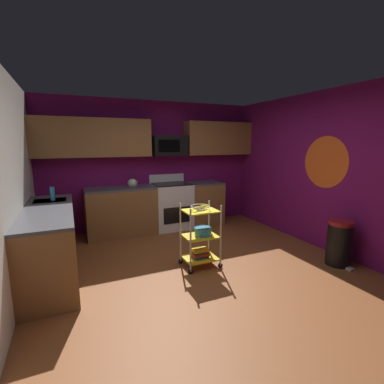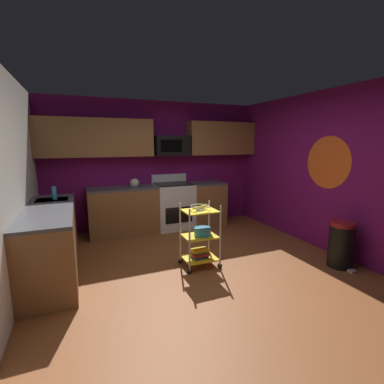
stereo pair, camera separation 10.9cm
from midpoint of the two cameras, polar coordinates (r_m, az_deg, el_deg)
The scene contains 16 objects.
floor at distance 3.98m, azimuth 1.79°, elevation -16.48°, with size 4.40×4.80×0.04m, color brown.
wall_back at distance 5.86m, azimuth -8.60°, elevation 5.52°, with size 4.52×0.06×2.60m, color #6B1156.
wall_left at distance 3.30m, azimuth -35.49°, elevation 0.14°, with size 0.06×4.80×2.60m, color silver.
wall_right at distance 4.98m, azimuth 25.70°, elevation 3.81°, with size 0.06×4.80×2.60m, color #6B1156.
wall_flower_decal at distance 4.97m, azimuth 25.22°, elevation 5.58°, with size 0.84×0.84×0.00m, color #E5591E.
counter_run at distance 4.97m, azimuth -14.65°, elevation -5.35°, with size 3.59×2.64×0.92m.
oven_range at distance 5.76m, azimuth -4.78°, elevation -2.77°, with size 0.76×0.65×1.10m.
upper_cabinets at distance 5.64m, azimuth -8.84°, elevation 10.93°, with size 4.40×0.33×0.70m.
microwave at distance 5.71m, azimuth -5.33°, elevation 9.49°, with size 0.70×0.39×0.40m.
rolling_cart at distance 3.99m, azimuth 0.93°, elevation -9.07°, with size 0.53×0.39×0.91m.
fruit_bowl at distance 3.87m, azimuth 0.94°, elevation -3.12°, with size 0.27×0.27×0.07m.
mixing_bowl_large at distance 3.99m, azimuth 1.50°, elevation -8.06°, with size 0.25×0.25×0.11m.
book_stack at distance 4.08m, azimuth 0.92°, elevation -12.49°, with size 0.25×0.20×0.13m.
kettle at distance 5.46m, azimuth -12.72°, elevation 1.83°, with size 0.21×0.18×0.26m.
dish_soap_bottle at distance 4.60m, azimuth -27.44°, elevation -0.32°, with size 0.06×0.06×0.20m, color #2D8CBF.
trash_can at distance 4.58m, azimuth 27.49°, elevation -9.32°, with size 0.34×0.42×0.66m.
Camera 1 is at (-1.61, -3.18, 1.77)m, focal length 25.87 mm.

